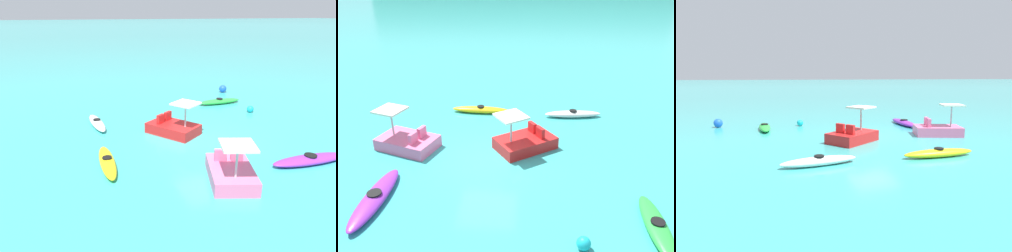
% 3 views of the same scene
% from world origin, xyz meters
% --- Properties ---
extents(ground_plane, '(600.00, 600.00, 0.00)m').
position_xyz_m(ground_plane, '(0.00, 0.00, 0.00)').
color(ground_plane, '#38ADA8').
extents(kayak_purple, '(0.96, 3.40, 0.37)m').
position_xyz_m(kayak_purple, '(-3.37, -2.83, 0.16)').
color(kayak_purple, purple).
rests_on(kayak_purple, ground_plane).
extents(kayak_green, '(0.66, 2.89, 0.37)m').
position_xyz_m(kayak_green, '(5.45, -3.71, 0.16)').
color(kayak_green, green).
rests_on(kayak_green, ground_plane).
extents(kayak_white, '(2.88, 0.79, 0.37)m').
position_xyz_m(kayak_white, '(3.98, 4.41, 0.16)').
color(kayak_white, white).
rests_on(kayak_white, ground_plane).
extents(kayak_yellow, '(3.01, 0.72, 0.37)m').
position_xyz_m(kayak_yellow, '(-0.79, 4.71, 0.16)').
color(kayak_yellow, yellow).
rests_on(kayak_yellow, ground_plane).
extents(pedal_boat_pink, '(2.77, 2.22, 1.68)m').
position_xyz_m(pedal_boat_pink, '(-3.43, 0.80, 0.34)').
color(pedal_boat_pink, pink).
rests_on(pedal_boat_pink, ground_plane).
extents(pedal_boat_red, '(2.83, 2.57, 1.68)m').
position_xyz_m(pedal_boat_red, '(1.54, 1.03, 0.34)').
color(pedal_boat_red, red).
rests_on(pedal_boat_red, ground_plane).
extents(buoy_cyan, '(0.40, 0.40, 0.40)m').
position_xyz_m(buoy_cyan, '(3.19, -4.54, 0.20)').
color(buoy_cyan, '#19B7C6').
rests_on(buoy_cyan, ground_plane).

